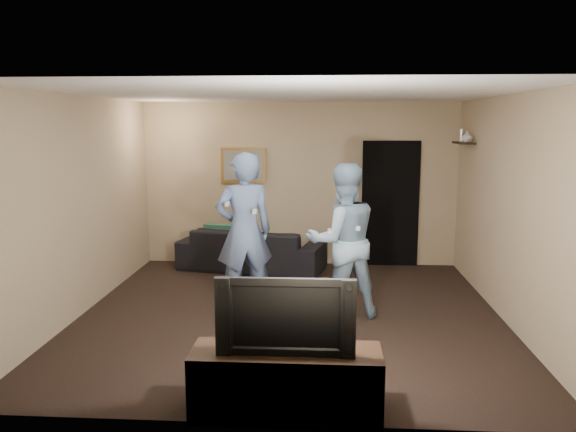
# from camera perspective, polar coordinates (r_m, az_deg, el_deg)

# --- Properties ---
(ground) EXTENTS (5.00, 5.00, 0.00)m
(ground) POSITION_cam_1_polar(r_m,az_deg,el_deg) (6.86, 0.22, -9.94)
(ground) COLOR black
(ground) RESTS_ON ground
(ceiling) EXTENTS (5.00, 5.00, 0.04)m
(ceiling) POSITION_cam_1_polar(r_m,az_deg,el_deg) (6.47, 0.23, 12.31)
(ceiling) COLOR silver
(ceiling) RESTS_ON wall_back
(wall_back) EXTENTS (5.00, 0.04, 2.60)m
(wall_back) POSITION_cam_1_polar(r_m,az_deg,el_deg) (9.02, 1.17, 3.24)
(wall_back) COLOR tan
(wall_back) RESTS_ON ground
(wall_front) EXTENTS (5.00, 0.04, 2.60)m
(wall_front) POSITION_cam_1_polar(r_m,az_deg,el_deg) (4.09, -1.87, -4.39)
(wall_front) COLOR tan
(wall_front) RESTS_ON ground
(wall_left) EXTENTS (0.04, 5.00, 2.60)m
(wall_left) POSITION_cam_1_polar(r_m,az_deg,el_deg) (7.14, -20.24, 1.00)
(wall_left) COLOR tan
(wall_left) RESTS_ON ground
(wall_right) EXTENTS (0.04, 5.00, 2.60)m
(wall_right) POSITION_cam_1_polar(r_m,az_deg,el_deg) (6.86, 21.54, 0.60)
(wall_right) COLOR tan
(wall_right) RESTS_ON ground
(sofa) EXTENTS (2.37, 1.34, 0.65)m
(sofa) POSITION_cam_1_polar(r_m,az_deg,el_deg) (8.81, -3.69, -3.35)
(sofa) COLOR black
(sofa) RESTS_ON ground
(throw_pillow) EXTENTS (0.48, 0.23, 0.46)m
(throw_pillow) POSITION_cam_1_polar(r_m,az_deg,el_deg) (8.86, -7.01, -2.32)
(throw_pillow) COLOR #1A4F3B
(throw_pillow) RESTS_ON sofa
(painting_frame) EXTENTS (0.72, 0.05, 0.57)m
(painting_frame) POSITION_cam_1_polar(r_m,az_deg,el_deg) (9.05, -4.56, 5.14)
(painting_frame) COLOR olive
(painting_frame) RESTS_ON wall_back
(painting_canvas) EXTENTS (0.62, 0.01, 0.47)m
(painting_canvas) POSITION_cam_1_polar(r_m,az_deg,el_deg) (9.02, -4.58, 5.13)
(painting_canvas) COLOR slate
(painting_canvas) RESTS_ON painting_frame
(doorway) EXTENTS (0.90, 0.06, 2.00)m
(doorway) POSITION_cam_1_polar(r_m,az_deg,el_deg) (9.08, 10.34, 1.22)
(doorway) COLOR black
(doorway) RESTS_ON ground
(light_switch) EXTENTS (0.08, 0.02, 0.12)m
(light_switch) POSITION_cam_1_polar(r_m,az_deg,el_deg) (9.00, 6.59, 3.16)
(light_switch) COLOR silver
(light_switch) RESTS_ON wall_back
(wall_shelf) EXTENTS (0.20, 0.60, 0.03)m
(wall_shelf) POSITION_cam_1_polar(r_m,az_deg,el_deg) (8.50, 17.42, 7.10)
(wall_shelf) COLOR black
(wall_shelf) RESTS_ON wall_right
(shelf_vase) EXTENTS (0.20, 0.20, 0.16)m
(shelf_vase) POSITION_cam_1_polar(r_m,az_deg,el_deg) (8.33, 17.72, 7.70)
(shelf_vase) COLOR silver
(shelf_vase) RESTS_ON wall_shelf
(shelf_figurine) EXTENTS (0.06, 0.06, 0.18)m
(shelf_figurine) POSITION_cam_1_polar(r_m,az_deg,el_deg) (8.64, 17.22, 7.83)
(shelf_figurine) COLOR #B8B8BD
(shelf_figurine) RESTS_ON wall_shelf
(tv_console) EXTENTS (1.50, 0.48, 0.53)m
(tv_console) POSITION_cam_1_polar(r_m,az_deg,el_deg) (4.63, -0.19, -16.55)
(tv_console) COLOR black
(tv_console) RESTS_ON ground
(television) EXTENTS (1.07, 0.14, 0.61)m
(television) POSITION_cam_1_polar(r_m,az_deg,el_deg) (4.41, -0.19, -9.82)
(television) COLOR black
(television) RESTS_ON tv_console
(wii_player_left) EXTENTS (0.82, 0.68, 1.93)m
(wii_player_left) POSITION_cam_1_polar(r_m,az_deg,el_deg) (6.88, -4.47, -1.57)
(wii_player_left) COLOR #6580B0
(wii_player_left) RESTS_ON ground
(wii_player_right) EXTENTS (1.04, 0.91, 1.82)m
(wii_player_right) POSITION_cam_1_polar(r_m,az_deg,el_deg) (6.62, 5.57, -2.51)
(wii_player_right) COLOR #8CB0CB
(wii_player_right) RESTS_ON ground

